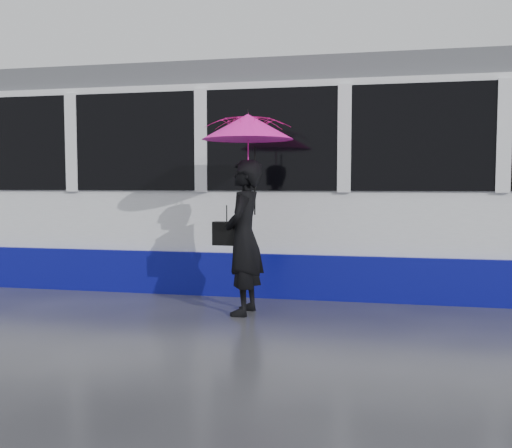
# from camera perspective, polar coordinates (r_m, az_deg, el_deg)

# --- Properties ---
(ground) EXTENTS (90.00, 90.00, 0.00)m
(ground) POSITION_cam_1_polar(r_m,az_deg,el_deg) (6.78, 1.34, -9.56)
(ground) COLOR #28282C
(ground) RESTS_ON ground
(rails) EXTENTS (34.00, 1.51, 0.02)m
(rails) POSITION_cam_1_polar(r_m,az_deg,el_deg) (9.20, 4.19, -5.88)
(rails) COLOR #3F3D38
(rails) RESTS_ON ground
(tram) EXTENTS (26.00, 2.56, 3.35)m
(tram) POSITION_cam_1_polar(r_m,az_deg,el_deg) (9.80, -11.75, 4.22)
(tram) COLOR white
(tram) RESTS_ON ground
(woman) EXTENTS (0.47, 0.70, 1.88)m
(woman) POSITION_cam_1_polar(r_m,az_deg,el_deg) (6.94, -1.23, -1.36)
(woman) COLOR black
(woman) RESTS_ON ground
(umbrella) EXTENTS (1.14, 1.14, 1.27)m
(umbrella) POSITION_cam_1_polar(r_m,az_deg,el_deg) (6.92, -0.83, 7.93)
(umbrella) COLOR #F0146E
(umbrella) RESTS_ON ground
(handbag) EXTENTS (0.34, 0.16, 0.47)m
(handbag) POSITION_cam_1_polar(r_m,az_deg,el_deg) (7.01, -2.94, -0.94)
(handbag) COLOR black
(handbag) RESTS_ON ground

